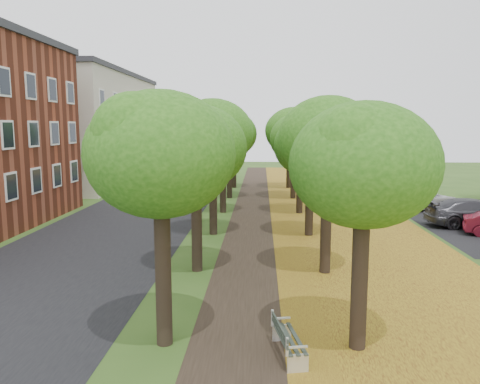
# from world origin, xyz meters

# --- Properties ---
(ground) EXTENTS (120.00, 120.00, 0.00)m
(ground) POSITION_xyz_m (0.00, 0.00, 0.00)
(ground) COLOR #2D4C19
(ground) RESTS_ON ground
(street_asphalt) EXTENTS (8.00, 70.00, 0.01)m
(street_asphalt) POSITION_xyz_m (-7.50, 15.00, 0.00)
(street_asphalt) COLOR black
(street_asphalt) RESTS_ON ground
(footpath) EXTENTS (3.20, 70.00, 0.01)m
(footpath) POSITION_xyz_m (0.00, 15.00, 0.00)
(footpath) COLOR black
(footpath) RESTS_ON ground
(leaf_verge) EXTENTS (7.50, 70.00, 0.01)m
(leaf_verge) POSITION_xyz_m (5.00, 15.00, 0.01)
(leaf_verge) COLOR #B09820
(leaf_verge) RESTS_ON ground
(tree_row_west) EXTENTS (3.90, 33.90, 6.41)m
(tree_row_west) POSITION_xyz_m (-2.20, 15.00, 4.72)
(tree_row_west) COLOR black
(tree_row_west) RESTS_ON ground
(tree_row_east) EXTENTS (3.90, 33.90, 6.41)m
(tree_row_east) POSITION_xyz_m (2.60, 15.00, 4.72)
(tree_row_east) COLOR black
(tree_row_east) RESTS_ON ground
(building_cream) EXTENTS (10.30, 20.30, 10.40)m
(building_cream) POSITION_xyz_m (-17.00, 33.00, 5.21)
(building_cream) COLOR beige
(building_cream) RESTS_ON ground
(bench) EXTENTS (0.81, 1.79, 0.82)m
(bench) POSITION_xyz_m (0.84, -0.50, 0.42)
(bench) COLOR #27312B
(bench) RESTS_ON ground
(car_grey) EXTENTS (5.21, 2.12, 1.51)m
(car_grey) POSITION_xyz_m (11.80, 14.40, 0.76)
(car_grey) COLOR #353439
(car_grey) RESTS_ON ground
(car_white) EXTENTS (5.05, 3.75, 1.27)m
(car_white) POSITION_xyz_m (11.00, 19.86, 0.64)
(car_white) COLOR silver
(car_white) RESTS_ON ground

